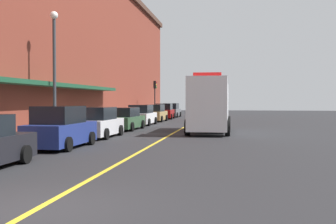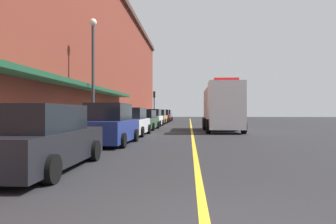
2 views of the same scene
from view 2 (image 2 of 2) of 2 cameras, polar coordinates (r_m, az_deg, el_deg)
name	(u,v)px [view 2 (image 2 of 2)]	position (r m, az deg, el deg)	size (l,w,h in m)	color
ground_plane	(191,128)	(28.90, 4.38, -2.92)	(112.00, 112.00, 0.00)	#232326
sidewalk_left	(126,127)	(29.51, -7.76, -2.71)	(2.40, 70.00, 0.15)	#9E9B93
lane_center_stripe	(191,128)	(28.90, 4.38, -2.91)	(0.16, 70.00, 0.01)	gold
brick_building_left	(45,53)	(31.47, -22.03, 10.19)	(13.94, 64.00, 14.07)	maroon
parked_car_0	(43,140)	(8.60, -22.32, -4.80)	(2.01, 4.91, 1.71)	black
parked_car_1	(110,125)	(14.39, -10.74, -2.49)	(2.08, 4.49, 1.90)	navy
parked_car_2	(131,122)	(19.63, -6.95, -1.96)	(2.14, 4.54, 1.77)	silver
parked_car_3	(144,120)	(25.79, -4.46, -1.57)	(2.24, 4.90, 1.64)	#2D5133
parked_car_4	(152,118)	(31.58, -2.96, -1.17)	(2.12, 4.47, 1.76)	silver
parked_car_5	(159,117)	(37.53, -1.76, -0.98)	(2.12, 4.20, 1.73)	#A5844C
parked_car_6	(163,116)	(43.39, -1.01, -0.80)	(2.21, 4.25, 1.78)	maroon
parked_car_7	(166,116)	(48.72, -0.45, -0.70)	(2.12, 4.68, 1.78)	#595B60
box_truck	(222,108)	(24.11, 10.00, 0.79)	(2.74, 7.75, 3.83)	silver
parking_meter_0	(108,119)	(19.62, -11.22, -1.27)	(0.14, 0.18, 1.33)	#4C4C51
parking_meter_1	(145,115)	(35.48, -4.37, -0.64)	(0.14, 0.18, 1.33)	#4C4C51
street_lamp_left	(93,64)	(19.01, -13.82, 8.78)	(0.44, 0.44, 6.94)	#33383D
traffic_light_near	(154,100)	(44.66, -2.58, 2.21)	(0.38, 0.36, 4.30)	#232326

